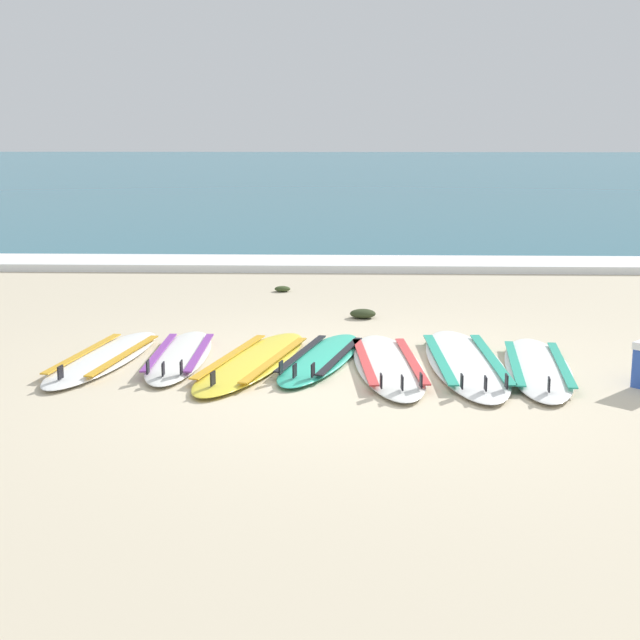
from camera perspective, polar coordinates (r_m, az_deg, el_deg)
ground_plane at (r=7.85m, az=2.05°, el=-3.55°), size 80.00×80.00×0.00m
sea at (r=43.24m, az=1.87°, el=9.21°), size 80.00×60.00×0.10m
wave_foam_strip at (r=13.92m, az=1.95°, el=3.50°), size 80.00×1.15×0.11m
surfboard_0 at (r=8.56m, az=-13.23°, el=-2.29°), size 0.88×2.23×0.18m
surfboard_1 at (r=8.50m, az=-8.69°, el=-2.21°), size 0.53×2.04×0.18m
surfboard_2 at (r=8.24m, az=-4.19°, el=-2.57°), size 1.15×2.44×0.18m
surfboard_3 at (r=8.32m, az=0.04°, el=-2.38°), size 0.98×2.08×0.18m
surfboard_4 at (r=8.13m, az=4.24°, el=-2.77°), size 0.76×2.34×0.18m
surfboard_5 at (r=8.28m, az=8.99°, el=-2.60°), size 0.72×2.58×0.18m
surfboard_6 at (r=8.24m, az=13.34°, el=-2.86°), size 0.78×2.27×0.18m
seaweed_clump_near_shoreline at (r=10.23m, az=2.67°, el=0.40°), size 0.29×0.23×0.10m
seaweed_clump_mid_sand at (r=11.88m, az=-2.34°, el=1.94°), size 0.20×0.16×0.07m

